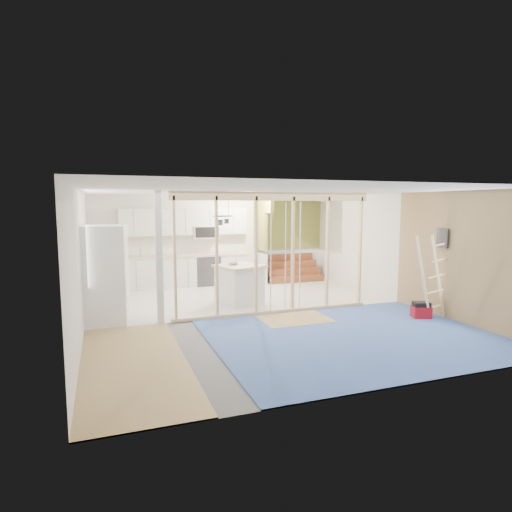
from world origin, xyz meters
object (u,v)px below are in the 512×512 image
object	(u,v)px
fridge	(105,275)
toolbox	(421,311)
island	(240,285)
ladder	(433,277)

from	to	relation	value
fridge	toolbox	world-z (taller)	fridge
island	toolbox	distance (m)	4.00
island	toolbox	size ratio (longest dim) A/B	2.81
island	ladder	xyz separation A→B (m)	(3.29, -2.58, 0.41)
toolbox	ladder	distance (m)	0.73
toolbox	ladder	size ratio (longest dim) A/B	0.25
toolbox	ladder	world-z (taller)	ladder
toolbox	ladder	xyz separation A→B (m)	(0.16, -0.10, 0.71)
fridge	ladder	size ratio (longest dim) A/B	1.13
fridge	ladder	bearing A→B (deg)	-8.79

